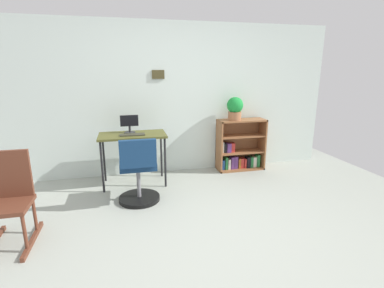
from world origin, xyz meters
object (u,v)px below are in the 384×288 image
keyboard (132,135)px  rocking_chair (8,198)px  office_chair (138,174)px  potted_plant_on_shelf (235,108)px  bookshelf_low (239,147)px  monitor (129,124)px  desk (133,139)px

keyboard → rocking_chair: size_ratio=0.38×
office_chair → rocking_chair: 1.37m
potted_plant_on_shelf → bookshelf_low: bearing=22.8°
rocking_chair → office_chair: bearing=23.9°
monitor → keyboard: monitor is taller
desk → bookshelf_low: bookshelf_low is taller
desk → rocking_chair: size_ratio=1.05×
office_chair → potted_plant_on_shelf: (1.59, 0.85, 0.66)m
monitor → keyboard: size_ratio=0.75×
potted_plant_on_shelf → office_chair: bearing=-151.8°
bookshelf_low → keyboard: bearing=-168.8°
keyboard → bookshelf_low: bookshelf_low is taller
rocking_chair → desk: bearing=44.3°
potted_plant_on_shelf → rocking_chair: bearing=-153.6°
monitor → office_chair: (0.06, -0.73, -0.50)m
desk → office_chair: size_ratio=1.08×
monitor → keyboard: bearing=-80.5°
rocking_chair → monitor: bearing=47.3°
keyboard → rocking_chair: rocking_chair is taller
desk → bookshelf_low: (1.74, 0.27, -0.31)m
monitor → keyboard: (0.03, -0.17, -0.12)m
rocking_chair → bookshelf_low: rocking_chair is taller
monitor → potted_plant_on_shelf: (1.65, 0.12, 0.16)m
desk → potted_plant_on_shelf: 1.67m
monitor → bookshelf_low: monitor is taller
bookshelf_low → desk: bearing=-171.2°
desk → monitor: size_ratio=3.64×
desk → keyboard: size_ratio=2.73×
office_chair → keyboard: bearing=93.6°
desk → monitor: monitor is taller
keyboard → office_chair: 0.68m
keyboard → bookshelf_low: size_ratio=0.40×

